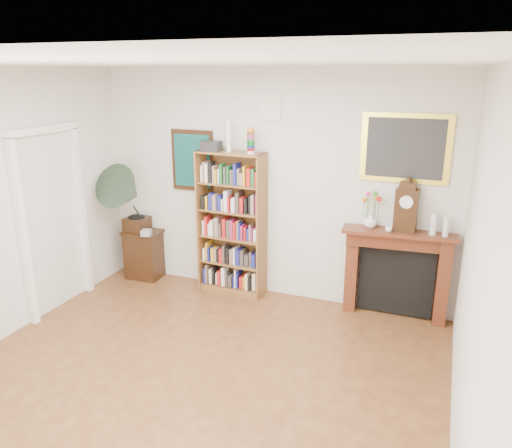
{
  "coord_description": "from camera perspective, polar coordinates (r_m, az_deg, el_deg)",
  "views": [
    {
      "loc": [
        2.01,
        -3.11,
        2.76
      ],
      "look_at": [
        0.17,
        1.6,
        1.19
      ],
      "focal_mm": 35.0,
      "sensor_mm": 36.0,
      "label": 1
    }
  ],
  "objects": [
    {
      "name": "bookshelf",
      "position": [
        6.22,
        -2.83,
        0.91
      ],
      "size": [
        0.85,
        0.34,
        2.09
      ],
      "rotation": [
        0.0,
        0.0,
        -0.06
      ],
      "color": "brown",
      "rests_on": "floor"
    },
    {
      "name": "bottle_left",
      "position": [
        5.7,
        19.61,
        -0.0
      ],
      "size": [
        0.07,
        0.07,
        0.24
      ],
      "primitive_type": "cylinder",
      "color": "silver",
      "rests_on": "fireplace"
    },
    {
      "name": "gramophone",
      "position": [
        6.71,
        -14.49,
        3.32
      ],
      "size": [
        0.59,
        0.73,
        0.96
      ],
      "rotation": [
        0.0,
        0.0,
        -0.01
      ],
      "color": "black",
      "rests_on": "side_cabinet"
    },
    {
      "name": "gilt_painting",
      "position": [
        5.66,
        16.68,
        8.28
      ],
      "size": [
        0.95,
        0.04,
        0.75
      ],
      "color": "gold",
      "rests_on": "back_wall"
    },
    {
      "name": "fireplace",
      "position": [
        5.93,
        15.78,
        -4.69
      ],
      "size": [
        1.27,
        0.4,
        1.05
      ],
      "rotation": [
        0.0,
        0.0,
        0.08
      ],
      "color": "#521E13",
      "rests_on": "floor"
    },
    {
      "name": "mantel_clock",
      "position": [
        5.69,
        16.8,
        1.78
      ],
      "size": [
        0.25,
        0.16,
        0.56
      ],
      "rotation": [
        0.0,
        0.0,
        -0.09
      ],
      "color": "black",
      "rests_on": "fireplace"
    },
    {
      "name": "side_cabinet",
      "position": [
        7.03,
        -12.7,
        -3.39
      ],
      "size": [
        0.51,
        0.38,
        0.67
      ],
      "primitive_type": "cube",
      "rotation": [
        0.0,
        0.0,
        0.04
      ],
      "color": "black",
      "rests_on": "floor"
    },
    {
      "name": "door_casing",
      "position": [
        6.21,
        -22.27,
        1.95
      ],
      "size": [
        0.08,
        1.02,
        2.17
      ],
      "color": "white",
      "rests_on": "left_wall"
    },
    {
      "name": "bottle_right",
      "position": [
        5.69,
        20.9,
        -0.37
      ],
      "size": [
        0.06,
        0.06,
        0.2
      ],
      "primitive_type": "cylinder",
      "color": "silver",
      "rests_on": "fireplace"
    },
    {
      "name": "cd_stack",
      "position": [
        6.71,
        -12.42,
        -0.98
      ],
      "size": [
        0.15,
        0.15,
        0.08
      ],
      "primitive_type": "cube",
      "rotation": [
        0.0,
        0.0,
        0.26
      ],
      "color": "#B6B7C3",
      "rests_on": "side_cabinet"
    },
    {
      "name": "flower_vase",
      "position": [
        5.77,
        12.92,
        0.41
      ],
      "size": [
        0.2,
        0.2,
        0.17
      ],
      "primitive_type": "imported",
      "rotation": [
        0.0,
        0.0,
        -0.31
      ],
      "color": "silver",
      "rests_on": "fireplace"
    },
    {
      "name": "teal_poster",
      "position": [
        6.47,
        -7.26,
        7.2
      ],
      "size": [
        0.58,
        0.04,
        0.78
      ],
      "color": "black",
      "rests_on": "back_wall"
    },
    {
      "name": "teacup",
      "position": [
        5.68,
        14.93,
        -0.58
      ],
      "size": [
        0.09,
        0.09,
        0.06
      ],
      "primitive_type": "imported",
      "rotation": [
        0.0,
        0.0,
        -0.15
      ],
      "color": "white",
      "rests_on": "fireplace"
    },
    {
      "name": "room",
      "position": [
        3.95,
        -10.82,
        -3.3
      ],
      "size": [
        4.51,
        5.01,
        2.81
      ],
      "color": "#532C19",
      "rests_on": "ground"
    },
    {
      "name": "small_picture",
      "position": [
        5.95,
        1.64,
        13.26
      ],
      "size": [
        0.26,
        0.04,
        0.3
      ],
      "color": "white",
      "rests_on": "back_wall"
    }
  ]
}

